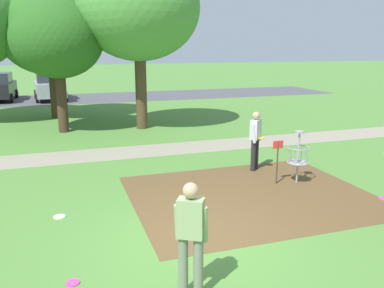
{
  "coord_description": "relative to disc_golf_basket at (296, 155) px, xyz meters",
  "views": [
    {
      "loc": [
        -2.23,
        -6.34,
        3.48
      ],
      "look_at": [
        1.0,
        3.34,
        1.0
      ],
      "focal_mm": 37.38,
      "sensor_mm": 36.0,
      "label": 1
    }
  ],
  "objects": [
    {
      "name": "ground_plane",
      "position": [
        -3.5,
        -2.29,
        -0.75
      ],
      "size": [
        160.0,
        160.0,
        0.0
      ],
      "primitive_type": "plane",
      "color": "#518438"
    },
    {
      "name": "dirt_tee_pad",
      "position": [
        -1.5,
        -0.45,
        -0.75
      ],
      "size": [
        5.67,
        4.63,
        0.01
      ],
      "primitive_type": "cube",
      "color": "brown",
      "rests_on": "ground"
    },
    {
      "name": "disc_golf_basket",
      "position": [
        0.0,
        0.0,
        0.0
      ],
      "size": [
        0.98,
        0.58,
        1.39
      ],
      "color": "#9E9EA3",
      "rests_on": "ground"
    },
    {
      "name": "player_throwing",
      "position": [
        -4.14,
        -3.81,
        0.21
      ],
      "size": [
        0.49,
        0.45,
        1.71
      ],
      "color": "slate",
      "rests_on": "ground"
    },
    {
      "name": "player_waiting_left",
      "position": [
        -0.48,
        1.35,
        0.21
      ],
      "size": [
        0.46,
        0.45,
        1.71
      ],
      "color": "#232328",
      "rests_on": "ground"
    },
    {
      "name": "frisbee_by_tee",
      "position": [
        1.35,
        -1.7,
        -0.74
      ],
      "size": [
        0.24,
        0.24,
        0.02
      ],
      "primitive_type": "cylinder",
      "color": "#E53D99",
      "rests_on": "ground"
    },
    {
      "name": "frisbee_mid_grass",
      "position": [
        -5.74,
        -2.96,
        -0.74
      ],
      "size": [
        0.21,
        0.21,
        0.02
      ],
      "primitive_type": "cylinder",
      "color": "#E53D99",
      "rests_on": "ground"
    },
    {
      "name": "frisbee_far_left",
      "position": [
        -5.91,
        -0.35,
        -0.74
      ],
      "size": [
        0.25,
        0.25,
        0.02
      ],
      "primitive_type": "cylinder",
      "color": "white",
      "rests_on": "ground"
    },
    {
      "name": "tree_near_left",
      "position": [
        -5.92,
        12.5,
        3.42
      ],
      "size": [
        4.89,
        4.89,
        6.26
      ],
      "color": "#422D1E",
      "rests_on": "ground"
    },
    {
      "name": "tree_near_right",
      "position": [
        -5.63,
        8.72,
        3.0
      ],
      "size": [
        3.65,
        3.65,
        5.33
      ],
      "color": "#422D1E",
      "rests_on": "ground"
    },
    {
      "name": "tree_mid_center",
      "position": [
        -2.35,
        8.45,
        4.27
      ],
      "size": [
        5.07,
        5.07,
        7.2
      ],
      "color": "#4C3823",
      "rests_on": "ground"
    },
    {
      "name": "parking_lot_strip",
      "position": [
        -3.5,
        20.18,
        -0.75
      ],
      "size": [
        36.0,
        6.0,
        0.01
      ],
      "primitive_type": "cube",
      "color": "#4C4C51",
      "rests_on": "ground"
    },
    {
      "name": "parked_car_center_left",
      "position": [
        -6.27,
        20.03,
        0.17
      ],
      "size": [
        2.22,
        4.32,
        1.84
      ],
      "color": "#B2B7BC",
      "rests_on": "ground"
    },
    {
      "name": "gravel_path",
      "position": [
        -3.5,
        4.5,
        -0.75
      ],
      "size": [
        40.0,
        1.66,
        0.0
      ],
      "primitive_type": "cube",
      "color": "gray",
      "rests_on": "ground"
    }
  ]
}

